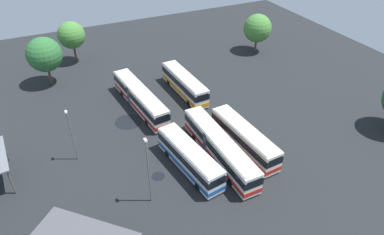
{
  "coord_description": "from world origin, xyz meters",
  "views": [
    {
      "loc": [
        37.99,
        -17.09,
        30.79
      ],
      "look_at": [
        0.33,
        0.6,
        1.55
      ],
      "focal_mm": 32.26,
      "sensor_mm": 36.0,
      "label": 1
    }
  ],
  "objects_px": {
    "lamp_post_mid_lot": "(72,134)",
    "tree_northeast": "(257,28)",
    "bus_row1_slot2": "(244,138)",
    "tree_south_edge": "(71,35)",
    "lamp_post_by_building": "(148,169)",
    "bus_row0_slot2": "(184,84)",
    "bus_row1_slot1": "(219,147)",
    "bus_row0_slot0": "(140,98)",
    "bus_row1_slot0": "(190,158)",
    "tree_west_edge": "(44,55)"
  },
  "relations": [
    {
      "from": "bus_row1_slot2",
      "to": "lamp_post_by_building",
      "type": "xyz_separation_m",
      "value": [
        3.4,
        -14.55,
        3.07
      ]
    },
    {
      "from": "bus_row0_slot2",
      "to": "tree_west_edge",
      "type": "bearing_deg",
      "value": -123.35
    },
    {
      "from": "bus_row1_slot1",
      "to": "bus_row1_slot2",
      "type": "xyz_separation_m",
      "value": [
        -0.26,
        3.98,
        -0.0
      ]
    },
    {
      "from": "tree_west_edge",
      "to": "tree_northeast",
      "type": "relative_size",
      "value": 1.09
    },
    {
      "from": "bus_row0_slot0",
      "to": "bus_row1_slot1",
      "type": "distance_m",
      "value": 17.01
    },
    {
      "from": "lamp_post_by_building",
      "to": "tree_west_edge",
      "type": "xyz_separation_m",
      "value": [
        -33.67,
        -7.03,
        0.7
      ]
    },
    {
      "from": "bus_row0_slot2",
      "to": "bus_row1_slot1",
      "type": "bearing_deg",
      "value": -9.02
    },
    {
      "from": "bus_row1_slot0",
      "to": "bus_row1_slot2",
      "type": "xyz_separation_m",
      "value": [
        -0.48,
        8.32,
        0.0
      ]
    },
    {
      "from": "tree_south_edge",
      "to": "tree_west_edge",
      "type": "height_order",
      "value": "tree_west_edge"
    },
    {
      "from": "bus_row1_slot2",
      "to": "lamp_post_by_building",
      "type": "bearing_deg",
      "value": -76.85
    },
    {
      "from": "bus_row1_slot0",
      "to": "tree_west_edge",
      "type": "relative_size",
      "value": 1.37
    },
    {
      "from": "tree_west_edge",
      "to": "bus_row1_slot2",
      "type": "bearing_deg",
      "value": 35.48
    },
    {
      "from": "lamp_post_mid_lot",
      "to": "tree_northeast",
      "type": "bearing_deg",
      "value": 115.09
    },
    {
      "from": "bus_row0_slot0",
      "to": "tree_south_edge",
      "type": "relative_size",
      "value": 1.93
    },
    {
      "from": "bus_row1_slot2",
      "to": "tree_south_edge",
      "type": "xyz_separation_m",
      "value": [
        -37.4,
        -15.9,
        3.74
      ]
    },
    {
      "from": "bus_row1_slot0",
      "to": "lamp_post_mid_lot",
      "type": "distance_m",
      "value": 15.14
    },
    {
      "from": "bus_row0_slot2",
      "to": "tree_south_edge",
      "type": "bearing_deg",
      "value": -144.47
    },
    {
      "from": "tree_west_edge",
      "to": "bus_row1_slot1",
      "type": "bearing_deg",
      "value": 29.96
    },
    {
      "from": "bus_row0_slot2",
      "to": "lamp_post_mid_lot",
      "type": "bearing_deg",
      "value": -64.53
    },
    {
      "from": "bus_row0_slot2",
      "to": "tree_west_edge",
      "type": "height_order",
      "value": "tree_west_edge"
    },
    {
      "from": "bus_row1_slot1",
      "to": "tree_west_edge",
      "type": "height_order",
      "value": "tree_west_edge"
    },
    {
      "from": "bus_row0_slot2",
      "to": "bus_row1_slot1",
      "type": "relative_size",
      "value": 0.8
    },
    {
      "from": "bus_row0_slot2",
      "to": "tree_northeast",
      "type": "distance_m",
      "value": 23.16
    },
    {
      "from": "bus_row1_slot1",
      "to": "lamp_post_by_building",
      "type": "distance_m",
      "value": 11.45
    },
    {
      "from": "bus_row0_slot2",
      "to": "tree_south_edge",
      "type": "relative_size",
      "value": 1.53
    },
    {
      "from": "lamp_post_mid_lot",
      "to": "bus_row0_slot2",
      "type": "bearing_deg",
      "value": 115.47
    },
    {
      "from": "bus_row1_slot2",
      "to": "bus_row1_slot0",
      "type": "bearing_deg",
      "value": -86.67
    },
    {
      "from": "tree_south_edge",
      "to": "lamp_post_mid_lot",
      "type": "bearing_deg",
      "value": -9.62
    },
    {
      "from": "bus_row1_slot2",
      "to": "tree_northeast",
      "type": "height_order",
      "value": "tree_northeast"
    },
    {
      "from": "tree_northeast",
      "to": "lamp_post_by_building",
      "type": "bearing_deg",
      "value": -48.79
    },
    {
      "from": "bus_row0_slot2",
      "to": "lamp_post_mid_lot",
      "type": "distance_m",
      "value": 21.96
    },
    {
      "from": "tree_west_edge",
      "to": "tree_northeast",
      "type": "height_order",
      "value": "tree_west_edge"
    },
    {
      "from": "bus_row0_slot0",
      "to": "tree_south_edge",
      "type": "height_order",
      "value": "tree_south_edge"
    },
    {
      "from": "bus_row0_slot2",
      "to": "lamp_post_by_building",
      "type": "height_order",
      "value": "lamp_post_by_building"
    },
    {
      "from": "bus_row1_slot2",
      "to": "tree_south_edge",
      "type": "height_order",
      "value": "tree_south_edge"
    },
    {
      "from": "bus_row1_slot2",
      "to": "tree_northeast",
      "type": "xyz_separation_m",
      "value": [
        -26.49,
        19.58,
        3.17
      ]
    },
    {
      "from": "bus_row1_slot2",
      "to": "lamp_post_mid_lot",
      "type": "bearing_deg",
      "value": -109.69
    },
    {
      "from": "bus_row1_slot0",
      "to": "lamp_post_by_building",
      "type": "xyz_separation_m",
      "value": [
        2.92,
        -6.23,
        3.07
      ]
    },
    {
      "from": "bus_row1_slot2",
      "to": "tree_northeast",
      "type": "relative_size",
      "value": 1.59
    },
    {
      "from": "bus_row0_slot0",
      "to": "tree_northeast",
      "type": "relative_size",
      "value": 2.0
    },
    {
      "from": "bus_row1_slot0",
      "to": "tree_south_edge",
      "type": "distance_m",
      "value": 38.82
    },
    {
      "from": "bus_row0_slot0",
      "to": "tree_northeast",
      "type": "xyz_separation_m",
      "value": [
        -10.66,
        29.08,
        3.16
      ]
    },
    {
      "from": "bus_row0_slot2",
      "to": "tree_northeast",
      "type": "xyz_separation_m",
      "value": [
        -9.59,
        20.84,
        3.17
      ]
    },
    {
      "from": "lamp_post_by_building",
      "to": "tree_northeast",
      "type": "relative_size",
      "value": 1.14
    },
    {
      "from": "tree_northeast",
      "to": "bus_row1_slot2",
      "type": "bearing_deg",
      "value": -36.48
    },
    {
      "from": "bus_row0_slot0",
      "to": "lamp_post_mid_lot",
      "type": "height_order",
      "value": "lamp_post_mid_lot"
    },
    {
      "from": "bus_row1_slot1",
      "to": "lamp_post_mid_lot",
      "type": "distance_m",
      "value": 18.83
    },
    {
      "from": "bus_row0_slot2",
      "to": "bus_row1_slot2",
      "type": "height_order",
      "value": "same"
    },
    {
      "from": "tree_west_edge",
      "to": "lamp_post_by_building",
      "type": "bearing_deg",
      "value": 11.79
    },
    {
      "from": "lamp_post_mid_lot",
      "to": "tree_south_edge",
      "type": "relative_size",
      "value": 0.93
    }
  ]
}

